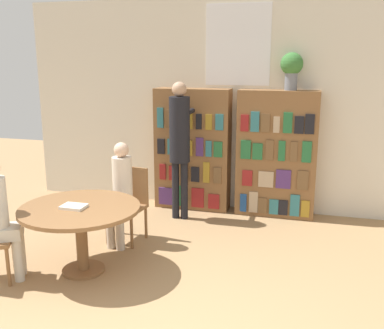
{
  "coord_description": "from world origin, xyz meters",
  "views": [
    {
      "loc": [
        1.12,
        -2.4,
        2.18
      ],
      "look_at": [
        -0.16,
        2.16,
        1.05
      ],
      "focal_mm": 42.0,
      "sensor_mm": 36.0,
      "label": 1
    }
  ],
  "objects_px": {
    "bookshelf_left": "(193,150)",
    "librarian_standing": "(180,137)",
    "seated_reader_left": "(120,189)",
    "flower_vase": "(292,67)",
    "chair_left_side": "(129,200)",
    "bookshelf_right": "(276,154)",
    "reading_table": "(80,217)"
  },
  "relations": [
    {
      "from": "flower_vase",
      "to": "chair_left_side",
      "type": "relative_size",
      "value": 0.55
    },
    {
      "from": "bookshelf_left",
      "to": "librarian_standing",
      "type": "xyz_separation_m",
      "value": [
        -0.04,
        -0.5,
        0.27
      ]
    },
    {
      "from": "librarian_standing",
      "to": "chair_left_side",
      "type": "bearing_deg",
      "value": -113.47
    },
    {
      "from": "reading_table",
      "to": "librarian_standing",
      "type": "distance_m",
      "value": 1.96
    },
    {
      "from": "flower_vase",
      "to": "chair_left_side",
      "type": "xyz_separation_m",
      "value": [
        -1.77,
        -1.37,
        -1.56
      ]
    },
    {
      "from": "flower_vase",
      "to": "reading_table",
      "type": "relative_size",
      "value": 0.4
    },
    {
      "from": "chair_left_side",
      "to": "flower_vase",
      "type": "bearing_deg",
      "value": -134.39
    },
    {
      "from": "seated_reader_left",
      "to": "librarian_standing",
      "type": "xyz_separation_m",
      "value": [
        0.4,
        1.05,
        0.46
      ]
    },
    {
      "from": "chair_left_side",
      "to": "seated_reader_left",
      "type": "height_order",
      "value": "seated_reader_left"
    },
    {
      "from": "reading_table",
      "to": "flower_vase",
      "type": "bearing_deg",
      "value": 50.67
    },
    {
      "from": "bookshelf_right",
      "to": "seated_reader_left",
      "type": "relative_size",
      "value": 1.42
    },
    {
      "from": "chair_left_side",
      "to": "librarian_standing",
      "type": "height_order",
      "value": "librarian_standing"
    },
    {
      "from": "bookshelf_right",
      "to": "flower_vase",
      "type": "xyz_separation_m",
      "value": [
        0.15,
        0.0,
        1.18
      ]
    },
    {
      "from": "bookshelf_right",
      "to": "chair_left_side",
      "type": "relative_size",
      "value": 1.97
    },
    {
      "from": "bookshelf_left",
      "to": "librarian_standing",
      "type": "bearing_deg",
      "value": -94.29
    },
    {
      "from": "bookshelf_left",
      "to": "bookshelf_right",
      "type": "distance_m",
      "value": 1.21
    },
    {
      "from": "bookshelf_right",
      "to": "flower_vase",
      "type": "bearing_deg",
      "value": 1.91
    },
    {
      "from": "seated_reader_left",
      "to": "flower_vase",
      "type": "bearing_deg",
      "value": -131.25
    },
    {
      "from": "bookshelf_left",
      "to": "librarian_standing",
      "type": "height_order",
      "value": "librarian_standing"
    },
    {
      "from": "librarian_standing",
      "to": "flower_vase",
      "type": "bearing_deg",
      "value": 19.99
    },
    {
      "from": "bookshelf_right",
      "to": "flower_vase",
      "type": "distance_m",
      "value": 1.19
    },
    {
      "from": "bookshelf_right",
      "to": "chair_left_side",
      "type": "bearing_deg",
      "value": -139.85
    },
    {
      "from": "reading_table",
      "to": "seated_reader_left",
      "type": "distance_m",
      "value": 0.77
    },
    {
      "from": "chair_left_side",
      "to": "bookshelf_left",
      "type": "bearing_deg",
      "value": -99.07
    },
    {
      "from": "bookshelf_right",
      "to": "chair_left_side",
      "type": "distance_m",
      "value": 2.16
    },
    {
      "from": "bookshelf_left",
      "to": "bookshelf_right",
      "type": "xyz_separation_m",
      "value": [
        1.21,
        -0.0,
        0.0
      ]
    },
    {
      "from": "bookshelf_right",
      "to": "reading_table",
      "type": "height_order",
      "value": "bookshelf_right"
    },
    {
      "from": "flower_vase",
      "to": "chair_left_side",
      "type": "bearing_deg",
      "value": -142.16
    },
    {
      "from": "bookshelf_left",
      "to": "chair_left_side",
      "type": "relative_size",
      "value": 1.97
    },
    {
      "from": "bookshelf_left",
      "to": "librarian_standing",
      "type": "distance_m",
      "value": 0.57
    },
    {
      "from": "flower_vase",
      "to": "bookshelf_left",
      "type": "bearing_deg",
      "value": -179.81
    },
    {
      "from": "reading_table",
      "to": "bookshelf_left",
      "type": "bearing_deg",
      "value": 76.78
    }
  ]
}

